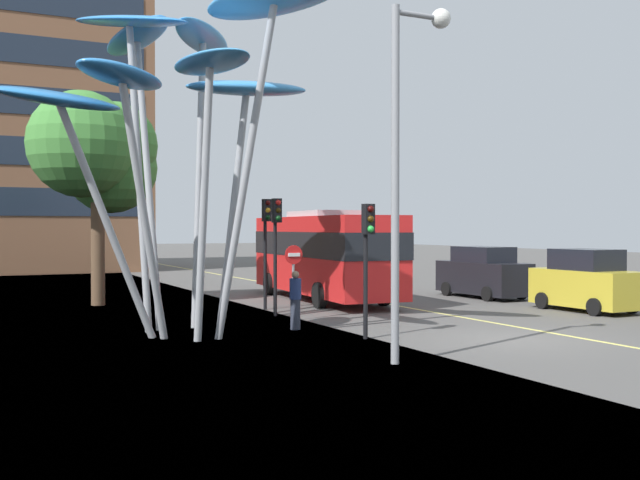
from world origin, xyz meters
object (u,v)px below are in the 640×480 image
object	(u,v)px
leaf_sculpture	(178,69)
pedestrian	(295,300)
car_parked_mid	(586,282)
red_bus	(324,251)
street_lamp	(408,136)
car_parked_far	(483,273)
traffic_light_island_mid	(266,230)
traffic_light_kerb_near	(367,241)
no_entry_sign	(294,270)
traffic_light_kerb_far	(276,231)

from	to	relation	value
leaf_sculpture	pedestrian	world-z (taller)	leaf_sculpture
car_parked_mid	red_bus	bearing A→B (deg)	130.64
leaf_sculpture	street_lamp	world-z (taller)	leaf_sculpture
car_parked_far	street_lamp	world-z (taller)	street_lamp
traffic_light_island_mid	street_lamp	xyz separation A→B (m)	(-1.19, -11.14, 2.08)
traffic_light_kerb_near	street_lamp	xyz separation A→B (m)	(-0.92, -3.36, 2.35)
pedestrian	no_entry_sign	distance (m)	2.21
car_parked_far	pedestrian	xyz separation A→B (m)	(-11.17, -5.54, -0.17)
car_parked_far	no_entry_sign	xyz separation A→B (m)	(-10.37, -3.62, 0.58)
traffic_light_kerb_far	car_parked_mid	size ratio (longest dim) A/B	0.99
car_parked_far	pedestrian	distance (m)	12.47
traffic_light_kerb_far	traffic_light_island_mid	world-z (taller)	traffic_light_island_mid
traffic_light_kerb_far	traffic_light_island_mid	distance (m)	1.99
traffic_light_kerb_near	traffic_light_island_mid	xyz separation A→B (m)	(0.27, 7.78, 0.27)
car_parked_far	traffic_light_kerb_near	bearing A→B (deg)	-141.60
traffic_light_island_mid	no_entry_sign	size ratio (longest dim) A/B	1.66
car_parked_mid	leaf_sculpture	bearing A→B (deg)	178.77
street_lamp	no_entry_sign	distance (m)	8.59
red_bus	no_entry_sign	world-z (taller)	red_bus
traffic_light_kerb_far	street_lamp	size ratio (longest dim) A/B	0.50
traffic_light_island_mid	street_lamp	size ratio (longest dim) A/B	0.51
traffic_light_kerb_near	car_parked_mid	bearing A→B (deg)	13.28
red_bus	pedestrian	size ratio (longest dim) A/B	6.13
leaf_sculpture	street_lamp	xyz separation A→B (m)	(3.40, -6.10, -2.28)
traffic_light_kerb_far	no_entry_sign	world-z (taller)	traffic_light_kerb_far
no_entry_sign	car_parked_mid	bearing A→B (deg)	-11.34
traffic_light_kerb_near	street_lamp	size ratio (longest dim) A/B	0.46
red_bus	traffic_light_kerb_far	world-z (taller)	traffic_light_kerb_far
traffic_light_kerb_far	traffic_light_island_mid	bearing A→B (deg)	77.77
traffic_light_island_mid	street_lamp	world-z (taller)	street_lamp
leaf_sculpture	car_parked_far	size ratio (longest dim) A/B	2.16
traffic_light_kerb_near	car_parked_far	xyz separation A→B (m)	(10.25, 8.13, -1.57)
traffic_light_kerb_near	red_bus	bearing A→B (deg)	69.78
red_bus	traffic_light_island_mid	distance (m)	4.22
red_bus	leaf_sculpture	bearing A→B (deg)	-137.62
no_entry_sign	car_parked_far	bearing A→B (deg)	19.24
red_bus	street_lamp	size ratio (longest dim) A/B	1.34
traffic_light_kerb_far	car_parked_mid	distance (m)	11.11
car_parked_mid	car_parked_far	bearing A→B (deg)	90.12
traffic_light_island_mid	no_entry_sign	xyz separation A→B (m)	(-0.39, -3.27, -1.27)
pedestrian	no_entry_sign	size ratio (longest dim) A/B	0.71
car_parked_far	no_entry_sign	size ratio (longest dim) A/B	1.86
traffic_light_kerb_near	car_parked_far	bearing A→B (deg)	38.40
traffic_light_island_mid	street_lamp	bearing A→B (deg)	-96.09
car_parked_mid	pedestrian	world-z (taller)	car_parked_mid
car_parked_mid	pedestrian	bearing A→B (deg)	179.17
pedestrian	traffic_light_island_mid	bearing A→B (deg)	77.12
leaf_sculpture	no_entry_sign	distance (m)	7.24
red_bus	pedestrian	xyz separation A→B (m)	(-4.63, -7.48, -1.13)
leaf_sculpture	traffic_light_kerb_far	world-z (taller)	leaf_sculpture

